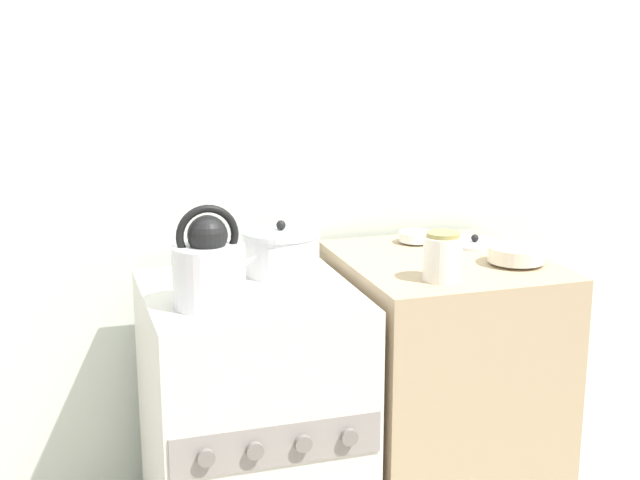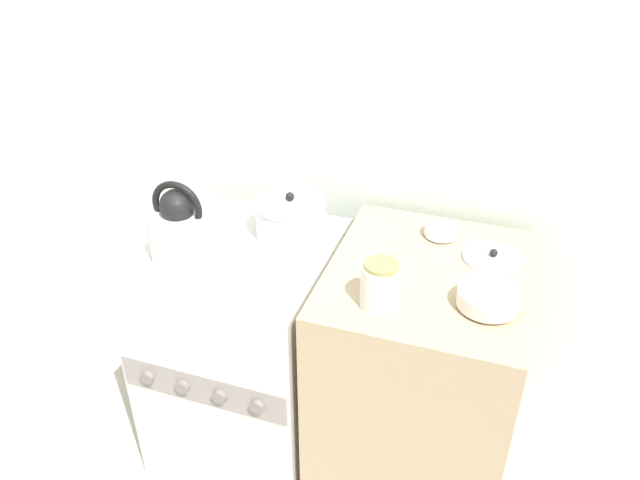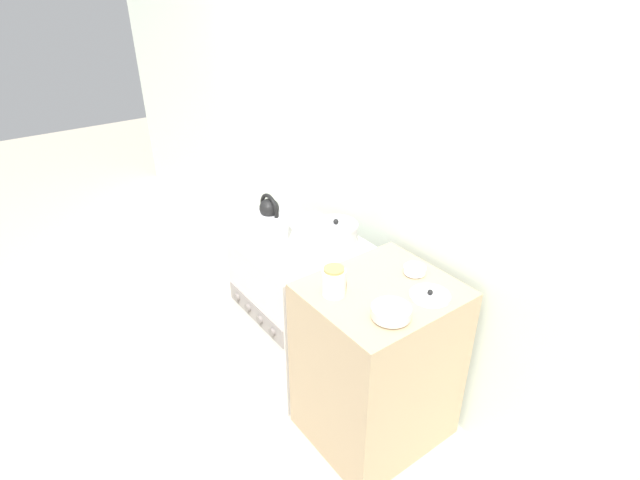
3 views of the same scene
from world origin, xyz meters
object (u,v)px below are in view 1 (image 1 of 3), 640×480
(cooking_pot, at_px, (281,251))
(storage_jar, at_px, (443,257))
(small_ceramic_bowl, at_px, (415,237))
(enamel_bowl, at_px, (516,254))
(stove, at_px, (252,431))
(loose_pot_lid, at_px, (475,243))
(kettle, at_px, (209,267))

(cooking_pot, relative_size, storage_jar, 1.72)
(small_ceramic_bowl, bearing_deg, enamel_bowl, -61.05)
(stove, relative_size, cooking_pot, 3.70)
(stove, height_order, small_ceramic_bowl, small_ceramic_bowl)
(enamel_bowl, xyz_separation_m, loose_pot_lid, (-0.01, 0.24, -0.02))
(kettle, height_order, enamel_bowl, kettle)
(cooking_pot, xyz_separation_m, enamel_bowl, (0.64, -0.22, -0.00))
(enamel_bowl, bearing_deg, kettle, -178.72)
(enamel_bowl, bearing_deg, small_ceramic_bowl, 118.95)
(cooking_pot, bearing_deg, loose_pot_lid, 2.05)
(kettle, height_order, cooking_pot, kettle)
(stove, distance_m, storage_jar, 0.73)
(storage_jar, height_order, loose_pot_lid, storage_jar)
(loose_pot_lid, bearing_deg, storage_jar, -129.24)
(kettle, relative_size, enamel_bowl, 1.62)
(cooking_pot, xyz_separation_m, small_ceramic_bowl, (0.46, 0.10, -0.01))
(stove, distance_m, kettle, 0.55)
(kettle, bearing_deg, stove, 40.07)
(enamel_bowl, distance_m, loose_pot_lid, 0.24)
(small_ceramic_bowl, distance_m, loose_pot_lid, 0.18)
(enamel_bowl, distance_m, small_ceramic_bowl, 0.36)
(stove, xyz_separation_m, enamel_bowl, (0.76, -0.09, 0.48))
(stove, bearing_deg, kettle, -139.93)
(loose_pot_lid, bearing_deg, stove, -168.53)
(kettle, bearing_deg, small_ceramic_bowl, 25.21)
(small_ceramic_bowl, height_order, loose_pot_lid, small_ceramic_bowl)
(cooking_pot, xyz_separation_m, storage_jar, (0.37, -0.30, 0.03))
(cooking_pot, distance_m, storage_jar, 0.47)
(enamel_bowl, relative_size, loose_pot_lid, 0.92)
(enamel_bowl, height_order, loose_pot_lid, enamel_bowl)
(small_ceramic_bowl, xyz_separation_m, loose_pot_lid, (0.17, -0.08, -0.02))
(kettle, distance_m, storage_jar, 0.62)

